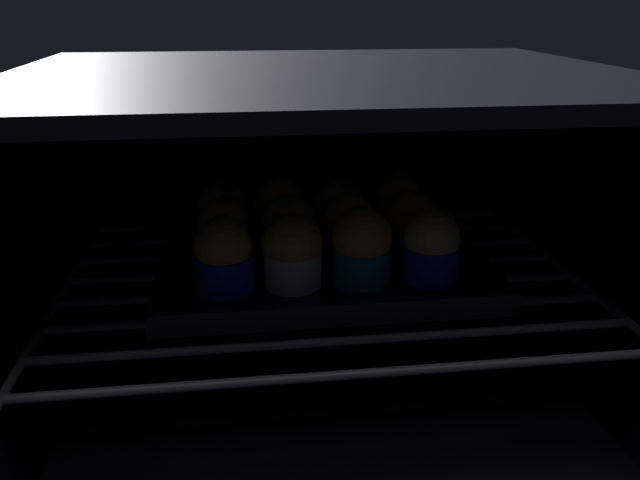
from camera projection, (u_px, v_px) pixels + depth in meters
oven_cavity at (317, 235)px, 72.27cm from camera, size 59.00×47.00×37.00cm
oven_rack at (322, 279)px, 69.53cm from camera, size 54.80×42.00×0.80cm
baking_tray at (320, 263)px, 70.86cm from camera, size 34.09×27.27×2.20cm
muffin_row0_col0 at (223, 255)px, 61.96cm from camera, size 5.69×5.69×7.72cm
muffin_row0_col1 at (292, 252)px, 63.04cm from camera, size 5.95×5.95×7.34cm
muffin_row0_col2 at (362, 246)px, 63.76cm from camera, size 5.95×5.95×7.90cm
muffin_row0_col3 at (431, 246)px, 64.47cm from camera, size 5.69×5.69×7.25cm
muffin_row1_col0 at (224, 232)px, 68.28cm from camera, size 5.69×5.69×7.48cm
muffin_row1_col1 at (289, 229)px, 69.20cm from camera, size 5.90×5.90×7.58cm
muffin_row1_col2 at (349, 228)px, 69.49cm from camera, size 5.69×5.69×7.41cm
muffin_row1_col3 at (411, 225)px, 70.41cm from camera, size 6.14×6.14×7.47cm
muffin_row2_col0 at (223, 214)px, 74.30cm from camera, size 5.73×5.73×7.26cm
muffin_row2_col1 at (280, 210)px, 75.34cm from camera, size 6.07×6.07×7.40cm
muffin_row2_col2 at (339, 210)px, 75.98cm from camera, size 5.81×5.81×7.11cm
muffin_row2_col3 at (397, 206)px, 76.98cm from camera, size 5.69×5.69×7.85cm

